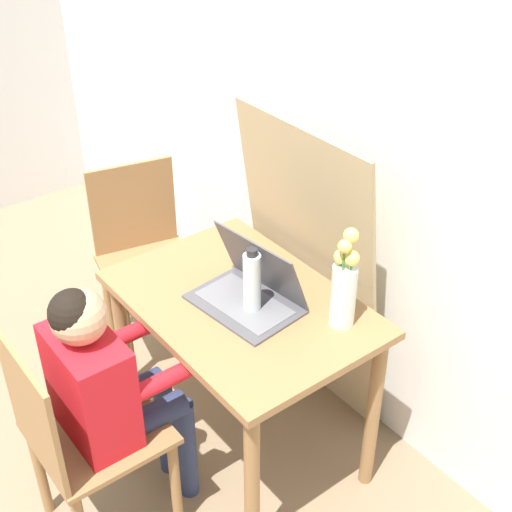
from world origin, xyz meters
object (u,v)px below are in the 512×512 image
object	(u,v)px
person_seated	(107,381)
chair_spare	(146,259)
laptop	(251,288)
flower_vase	(344,286)
chair_occupied	(80,438)
water_bottle	(252,282)

from	to	relation	value
person_seated	chair_spare	bearing A→B (deg)	-36.37
chair_spare	laptop	bearing A→B (deg)	-79.93
person_seated	flower_vase	world-z (taller)	flower_vase
chair_occupied	chair_spare	world-z (taller)	same
laptop	flower_vase	bearing A→B (deg)	24.77
person_seated	flower_vase	xyz separation A→B (m)	(0.32, 0.70, 0.24)
water_bottle	laptop	bearing A→B (deg)	145.64
chair_occupied	flower_vase	size ratio (longest dim) A/B	2.45
laptop	flower_vase	xyz separation A→B (m)	(0.27, 0.16, 0.09)
chair_spare	water_bottle	bearing A→B (deg)	-81.58
chair_occupied	chair_spare	distance (m)	1.03
laptop	flower_vase	distance (m)	0.33
chair_spare	chair_occupied	bearing A→B (deg)	-119.29
chair_occupied	flower_vase	xyz separation A→B (m)	(0.32, 0.82, 0.42)
chair_spare	laptop	world-z (taller)	laptop
chair_occupied	chair_spare	bearing A→B (deg)	-41.69
laptop	flower_vase	world-z (taller)	flower_vase
chair_occupied	person_seated	world-z (taller)	person_seated
laptop	chair_occupied	bearing A→B (deg)	-100.65
chair_occupied	water_bottle	distance (m)	0.74
person_seated	laptop	size ratio (longest dim) A/B	2.60
chair_occupied	chair_spare	xyz separation A→B (m)	(-0.77, 0.69, 0.00)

